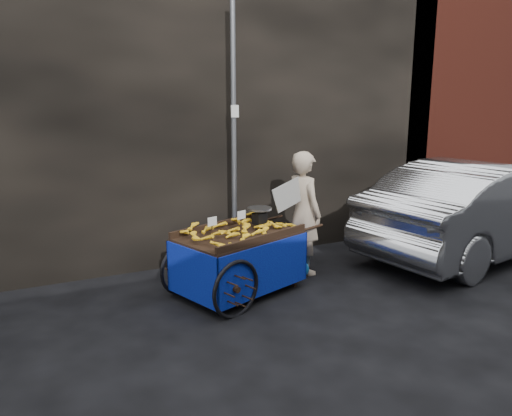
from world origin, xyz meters
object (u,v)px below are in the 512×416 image
banana_cart (236,241)px  plastic_bag (300,269)px  vendor (304,213)px  parked_car (482,208)px

banana_cart → plastic_bag: bearing=-11.3°
banana_cart → vendor: 1.31m
banana_cart → plastic_bag: banana_cart is taller
vendor → parked_car: vendor is taller
banana_cart → vendor: (1.25, 0.34, 0.19)m
parked_car → plastic_bag: bearing=74.7°
banana_cart → plastic_bag: size_ratio=8.71×
vendor → plastic_bag: (-0.15, -0.20, -0.80)m
vendor → plastic_bag: size_ratio=6.73×
banana_cart → parked_car: bearing=-21.1°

